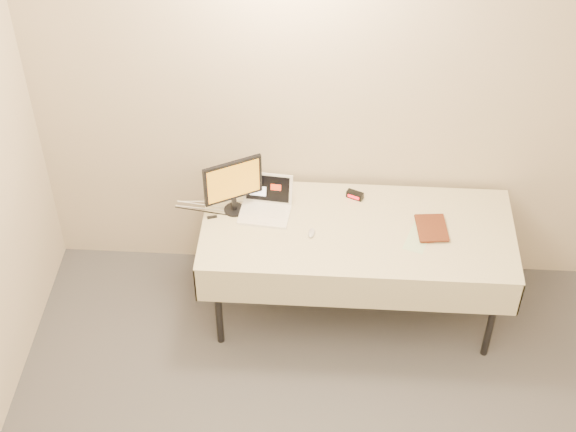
# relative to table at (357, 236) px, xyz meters

# --- Properties ---
(back_wall) EXTENTS (4.00, 0.10, 2.70)m
(back_wall) POSITION_rel_table_xyz_m (0.00, 0.45, 0.67)
(back_wall) COLOR beige
(back_wall) RESTS_ON ground
(table) EXTENTS (1.86, 0.81, 0.74)m
(table) POSITION_rel_table_xyz_m (0.00, 0.00, 0.00)
(table) COLOR black
(table) RESTS_ON ground
(laptop) EXTENTS (0.32, 0.29, 0.21)m
(laptop) POSITION_rel_table_xyz_m (-0.56, 0.13, 0.11)
(laptop) COLOR white
(laptop) RESTS_ON table
(monitor) EXTENTS (0.33, 0.19, 0.37)m
(monitor) POSITION_rel_table_xyz_m (-0.75, 0.11, 0.28)
(monitor) COLOR black
(monitor) RESTS_ON table
(book) EXTENTS (0.18, 0.04, 0.24)m
(book) POSITION_rel_table_xyz_m (0.35, 0.00, 0.18)
(book) COLOR brown
(book) RESTS_ON table
(alarm_clock) EXTENTS (0.11, 0.08, 0.04)m
(alarm_clock) POSITION_rel_table_xyz_m (-0.02, 0.28, 0.08)
(alarm_clock) COLOR black
(alarm_clock) RESTS_ON table
(clicker) EXTENTS (0.05, 0.09, 0.02)m
(clicker) POSITION_rel_table_xyz_m (-0.27, -0.07, 0.07)
(clicker) COLOR #B7B7BA
(clicker) RESTS_ON table
(paper_form) EXTENTS (0.22, 0.33, 0.00)m
(paper_form) POSITION_rel_table_xyz_m (0.36, -0.03, 0.06)
(paper_form) COLOR beige
(paper_form) RESTS_ON table
(usb_dongle) EXTENTS (0.06, 0.04, 0.01)m
(usb_dongle) POSITION_rel_table_xyz_m (-0.88, 0.04, 0.07)
(usb_dongle) COLOR black
(usb_dongle) RESTS_ON table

